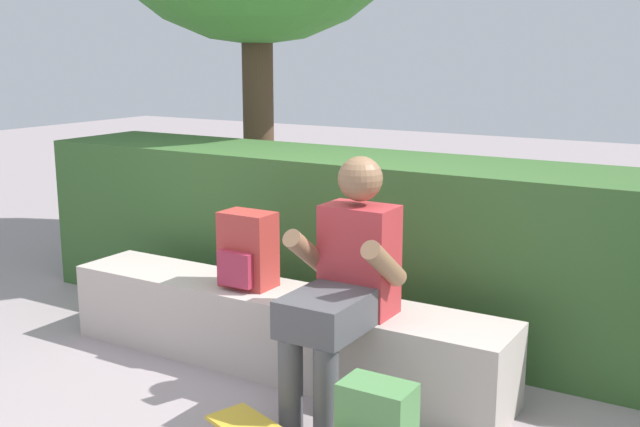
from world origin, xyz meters
The scene contains 5 objects.
ground_plane centered at (0.00, 0.00, 0.00)m, with size 24.00×24.00×0.00m, color gray.
bench_main centered at (0.00, 0.43, 0.21)m, with size 2.52×0.43×0.42m.
person_skater centered at (0.52, 0.23, 0.63)m, with size 0.49×0.62×1.17m.
backpack_on_bench centered at (-0.18, 0.43, 0.62)m, with size 0.28×0.23×0.40m.
hedge_row centered at (-0.03, 1.29, 0.52)m, with size 4.34×0.78×1.03m.
Camera 1 is at (2.16, -2.70, 1.65)m, focal length 42.99 mm.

